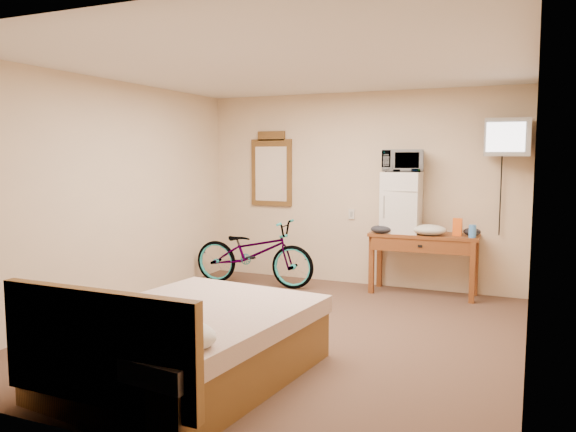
% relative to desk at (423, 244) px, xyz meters
% --- Properties ---
extents(room, '(4.60, 4.64, 2.50)m').
position_rel_desk_xyz_m(room, '(-0.91, -2.00, 0.63)').
color(room, '#4A3425').
rests_on(room, ground).
extents(desk, '(1.30, 0.54, 0.75)m').
position_rel_desk_xyz_m(desk, '(0.00, 0.00, 0.00)').
color(desk, brown).
rests_on(desk, floor).
extents(mini_fridge, '(0.47, 0.46, 0.74)m').
position_rel_desk_xyz_m(mini_fridge, '(-0.28, 0.04, 0.50)').
color(mini_fridge, silver).
rests_on(mini_fridge, desk).
extents(microwave, '(0.55, 0.43, 0.27)m').
position_rel_desk_xyz_m(microwave, '(-0.28, 0.04, 1.00)').
color(microwave, silver).
rests_on(microwave, mini_fridge).
extents(snack_bag, '(0.11, 0.07, 0.21)m').
position_rel_desk_xyz_m(snack_bag, '(0.39, 0.01, 0.23)').
color(snack_bag, orange).
rests_on(snack_bag, desk).
extents(blue_cup, '(0.08, 0.08, 0.15)m').
position_rel_desk_xyz_m(blue_cup, '(0.57, -0.08, 0.20)').
color(blue_cup, '#4188E0').
rests_on(blue_cup, desk).
extents(cloth_cream, '(0.41, 0.32, 0.13)m').
position_rel_desk_xyz_m(cloth_cream, '(0.08, -0.08, 0.19)').
color(cloth_cream, beige).
rests_on(cloth_cream, desk).
extents(cloth_dark_a, '(0.26, 0.19, 0.10)m').
position_rel_desk_xyz_m(cloth_dark_a, '(-0.48, -0.16, 0.18)').
color(cloth_dark_a, black).
rests_on(cloth_dark_a, desk).
extents(cloth_dark_b, '(0.20, 0.16, 0.09)m').
position_rel_desk_xyz_m(cloth_dark_b, '(0.55, 0.09, 0.17)').
color(cloth_dark_b, black).
rests_on(cloth_dark_b, desk).
extents(crt_television, '(0.51, 0.60, 0.42)m').
position_rel_desk_xyz_m(crt_television, '(0.89, 0.02, 1.26)').
color(crt_television, black).
rests_on(crt_television, room).
extents(wall_mirror, '(0.60, 0.04, 1.02)m').
position_rel_desk_xyz_m(wall_mirror, '(-2.15, 0.27, 0.87)').
color(wall_mirror, brown).
rests_on(wall_mirror, room).
extents(bicycle, '(1.68, 0.68, 0.86)m').
position_rel_desk_xyz_m(bicycle, '(-2.11, -0.36, -0.19)').
color(bicycle, black).
rests_on(bicycle, floor).
extents(bed, '(1.67, 2.10, 0.90)m').
position_rel_desk_xyz_m(bed, '(-1.15, -3.38, -0.33)').
color(bed, brown).
rests_on(bed, floor).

